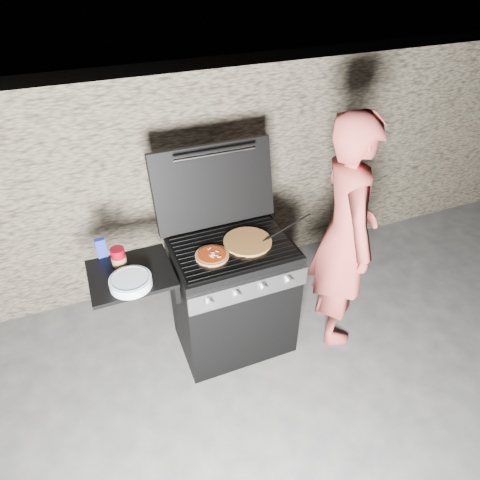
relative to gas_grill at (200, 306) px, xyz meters
name	(u,v)px	position (x,y,z in m)	size (l,w,h in m)	color
ground	(234,339)	(0.25, 0.00, -0.46)	(50.00, 50.00, 0.00)	#414141
stone_wall	(188,178)	(0.25, 1.05, 0.44)	(8.00, 0.35, 1.80)	gray
gas_grill	(200,306)	(0.00, 0.00, 0.00)	(1.34, 0.79, 0.91)	black
pizza_topped	(212,255)	(0.09, -0.05, 0.47)	(0.22, 0.22, 0.02)	tan
pizza_plain	(248,241)	(0.36, 0.00, 0.46)	(0.32, 0.32, 0.02)	gold
sauce_jar	(119,258)	(-0.47, 0.08, 0.51)	(0.09, 0.09, 0.14)	maroon
blue_carton	(101,248)	(-0.55, 0.22, 0.51)	(0.06, 0.04, 0.13)	navy
plate_stack	(131,282)	(-0.44, -0.12, 0.48)	(0.25, 0.25, 0.06)	white
person	(345,235)	(1.02, -0.13, 0.43)	(0.65, 0.42, 1.77)	#C14942
tongs	(285,229)	(0.63, 0.00, 0.50)	(0.01, 0.01, 0.45)	black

